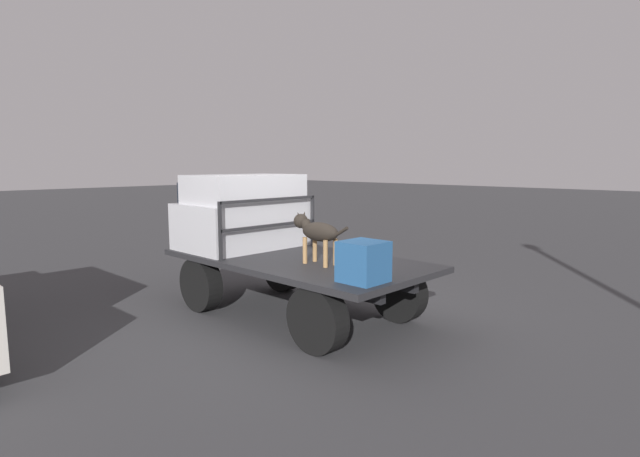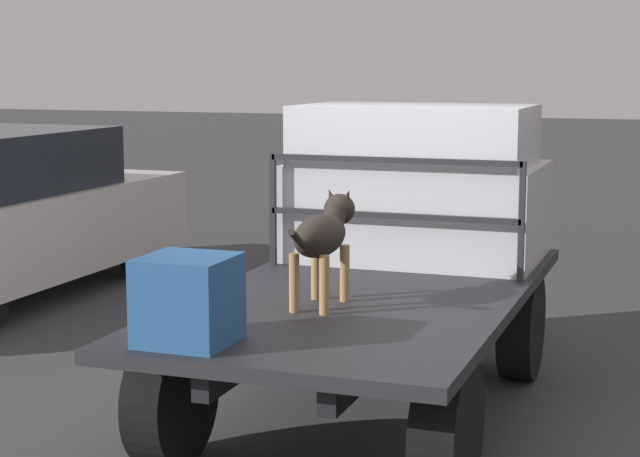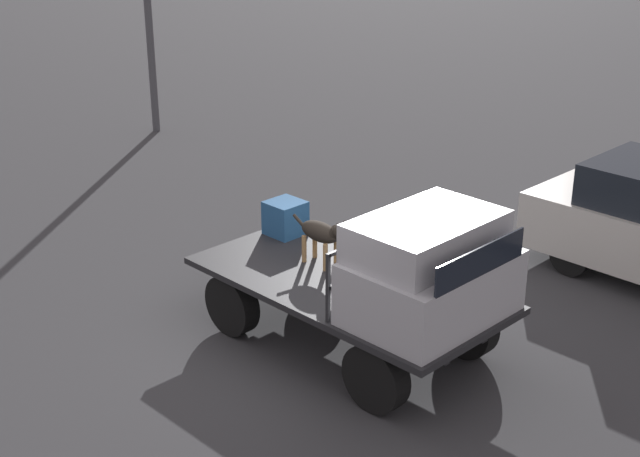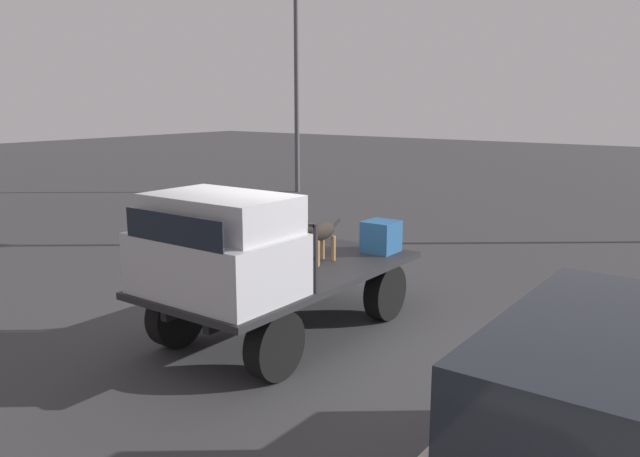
{
  "view_description": "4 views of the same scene",
  "coord_description": "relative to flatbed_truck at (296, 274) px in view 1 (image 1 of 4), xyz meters",
  "views": [
    {
      "loc": [
        -5.05,
        4.76,
        2.17
      ],
      "look_at": [
        -0.58,
        0.12,
        1.32
      ],
      "focal_mm": 28.0,
      "sensor_mm": 36.0,
      "label": 1
    },
    {
      "loc": [
        -6.48,
        -1.99,
        2.29
      ],
      "look_at": [
        -0.58,
        0.12,
        1.32
      ],
      "focal_mm": 60.0,
      "sensor_mm": 36.0,
      "label": 2
    },
    {
      "loc": [
        6.59,
        -7.02,
        5.47
      ],
      "look_at": [
        -0.58,
        0.12,
        1.32
      ],
      "focal_mm": 50.0,
      "sensor_mm": 36.0,
      "label": 3
    },
    {
      "loc": [
        6.13,
        5.02,
        3.04
      ],
      "look_at": [
        -0.58,
        0.12,
        1.32
      ],
      "focal_mm": 35.0,
      "sensor_mm": 36.0,
      "label": 4
    }
  ],
  "objects": [
    {
      "name": "truck_cab",
      "position": [
        1.23,
        0.0,
        0.78
      ],
      "size": [
        1.26,
        1.82,
        1.14
      ],
      "color": "#B7B7BC",
      "rests_on": "flatbed_truck"
    },
    {
      "name": "flatbed_truck",
      "position": [
        0.0,
        0.0,
        0.0
      ],
      "size": [
        3.87,
        1.94,
        0.85
      ],
      "color": "black",
      "rests_on": "ground"
    },
    {
      "name": "truck_headboard",
      "position": [
        0.56,
        0.0,
        0.78
      ],
      "size": [
        0.04,
        1.82,
        0.81
      ],
      "color": "#232326",
      "rests_on": "flatbed_truck"
    },
    {
      "name": "ground_plane",
      "position": [
        0.0,
        0.0,
        -0.61
      ],
      "size": [
        80.0,
        80.0,
        0.0
      ],
      "primitive_type": "plane",
      "color": "#38383A"
    },
    {
      "name": "dog",
      "position": [
        -0.51,
        0.12,
        0.67
      ],
      "size": [
        0.98,
        0.25,
        0.68
      ],
      "rotation": [
        0.0,
        0.0,
        0.2
      ],
      "color": "#9E7547",
      "rests_on": "flatbed_truck"
    },
    {
      "name": "cargo_crate",
      "position": [
        -1.61,
        0.48,
        0.47
      ],
      "size": [
        0.46,
        0.46,
        0.46
      ],
      "color": "#235184",
      "rests_on": "flatbed_truck"
    }
  ]
}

